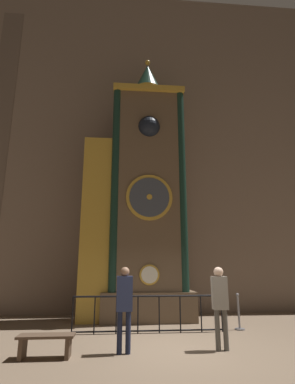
# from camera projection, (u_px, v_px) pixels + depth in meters

# --- Properties ---
(ground_plane) EXTENTS (28.00, 28.00, 0.00)m
(ground_plane) POSITION_uv_depth(u_px,v_px,m) (182.00, 350.00, 6.51)
(ground_plane) COLOR #75604C
(cathedral_back_wall) EXTENTS (24.00, 0.32, 14.78)m
(cathedral_back_wall) POSITION_uv_depth(u_px,v_px,m) (152.00, 136.00, 13.30)
(cathedral_back_wall) COLOR #7A6656
(cathedral_back_wall) RESTS_ON ground_plane
(clock_tower) EXTENTS (3.88, 1.84, 10.10)m
(clock_tower) POSITION_uv_depth(u_px,v_px,m) (139.00, 197.00, 11.01)
(clock_tower) COLOR brown
(clock_tower) RESTS_ON ground_plane
(railing_fence) EXTENTS (4.16, 0.05, 0.98)m
(railing_fence) POSITION_uv_depth(u_px,v_px,m) (149.00, 312.00, 8.24)
(railing_fence) COLOR black
(railing_fence) RESTS_ON ground_plane
(visitor_near) EXTENTS (0.35, 0.23, 1.75)m
(visitor_near) POSITION_uv_depth(u_px,v_px,m) (124.00, 300.00, 6.43)
(visitor_near) COLOR #1B213A
(visitor_near) RESTS_ON ground_plane
(visitor_far) EXTENTS (0.36, 0.25, 1.75)m
(visitor_far) POSITION_uv_depth(u_px,v_px,m) (220.00, 299.00, 6.69)
(visitor_far) COLOR #58554F
(visitor_far) RESTS_ON ground_plane
(stanchion_post) EXTENTS (0.28, 0.28, 1.00)m
(stanchion_post) POSITION_uv_depth(u_px,v_px,m) (239.00, 318.00, 8.61)
(stanchion_post) COLOR gray
(stanchion_post) RESTS_ON ground_plane
(visitor_bench) EXTENTS (1.11, 0.40, 0.44)m
(visitor_bench) POSITION_uv_depth(u_px,v_px,m) (46.00, 342.00, 5.95)
(visitor_bench) COLOR brown
(visitor_bench) RESTS_ON ground_plane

